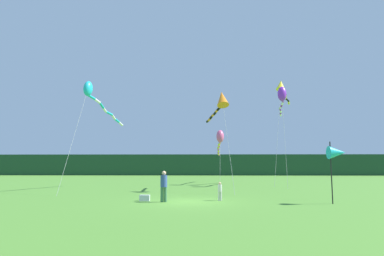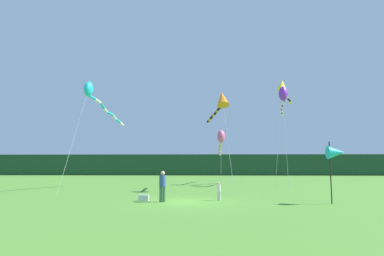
# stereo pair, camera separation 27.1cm
# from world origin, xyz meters

# --- Properties ---
(ground_plane) EXTENTS (120.00, 120.00, 0.00)m
(ground_plane) POSITION_xyz_m (0.00, 0.00, 0.00)
(ground_plane) COLOR #4C842D
(distant_treeline) EXTENTS (108.00, 3.79, 3.97)m
(distant_treeline) POSITION_xyz_m (0.00, 45.00, 1.99)
(distant_treeline) COLOR #1E4228
(distant_treeline) RESTS_ON ground
(person_adult) EXTENTS (0.37, 0.37, 1.70)m
(person_adult) POSITION_xyz_m (-1.41, -0.16, 0.95)
(person_adult) COLOR #3F724C
(person_adult) RESTS_ON ground
(person_child) EXTENTS (0.23, 0.23, 1.05)m
(person_child) POSITION_xyz_m (1.74, 0.60, 0.59)
(person_child) COLOR silver
(person_child) RESTS_ON ground
(cooler_box) EXTENTS (0.57, 0.31, 0.34)m
(cooler_box) POSITION_xyz_m (-2.54, 0.29, 0.17)
(cooler_box) COLOR silver
(cooler_box) RESTS_ON ground
(banner_flag_pole) EXTENTS (0.90, 0.70, 3.28)m
(banner_flag_pole) POSITION_xyz_m (7.93, -0.76, 2.66)
(banner_flag_pole) COLOR black
(banner_flag_pole) RESTS_ON ground
(kite_cyan) EXTENTS (1.82, 10.23, 8.74)m
(kite_cyan) POSITION_xyz_m (-8.06, 7.39, 7.65)
(kite_cyan) COLOR #B2B2B2
(kite_cyan) RESTS_ON ground
(kite_purple) EXTENTS (1.59, 7.48, 9.74)m
(kite_purple) POSITION_xyz_m (8.67, 13.10, 8.74)
(kite_purple) COLOR #B2B2B2
(kite_purple) RESTS_ON ground
(kite_rainbow) EXTENTS (0.87, 8.20, 5.71)m
(kite_rainbow) POSITION_xyz_m (2.68, 15.69, 4.69)
(kite_rainbow) COLOR #B2B2B2
(kite_rainbow) RESTS_ON ground
(kite_orange) EXTENTS (1.84, 6.80, 8.09)m
(kite_orange) POSITION_xyz_m (2.32, 7.30, 7.18)
(kite_orange) COLOR #B2B2B2
(kite_orange) RESTS_ON ground
(kite_yellow) EXTENTS (3.69, 7.20, 11.14)m
(kite_yellow) POSITION_xyz_m (9.35, 15.74, 10.30)
(kite_yellow) COLOR #B2B2B2
(kite_yellow) RESTS_ON ground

